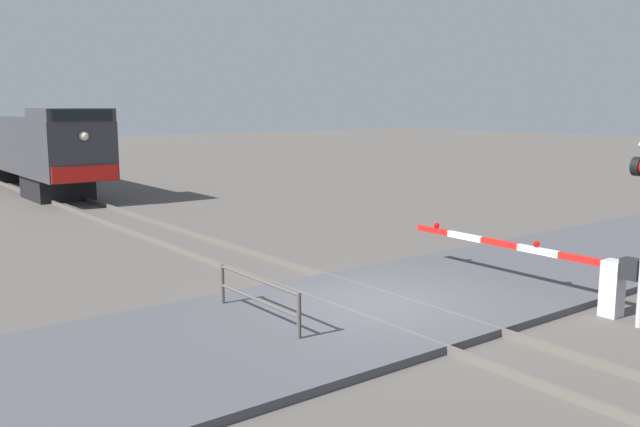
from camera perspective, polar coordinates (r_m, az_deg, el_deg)
ground_plane at (r=13.93m, az=4.75°, el=-8.06°), size 160.00×160.00×0.00m
rail_track_left at (r=13.46m, az=2.47°, el=-8.32°), size 0.08×80.00×0.15m
rail_track_right at (r=14.39m, az=6.89°, el=-7.23°), size 0.08×80.00×0.15m
road_surface at (r=13.91m, az=4.75°, el=-7.76°), size 36.00×5.13×0.15m
locomotive at (r=36.45m, az=-23.27°, el=5.17°), size 2.78×17.25×3.97m
crossing_gate at (r=14.83m, az=20.80°, el=-4.51°), size 0.36×5.77×1.23m
guard_railing at (r=12.75m, az=-5.25°, el=-6.78°), size 0.08×2.71×0.95m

